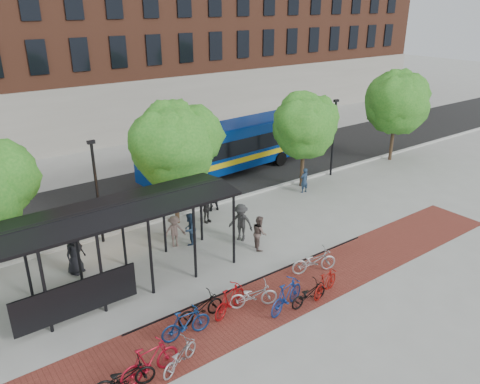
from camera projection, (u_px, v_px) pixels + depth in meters
ground at (260, 230)px, 24.13m from camera, size 160.00×160.00×0.00m
asphalt_street at (183, 184)px, 30.09m from camera, size 160.00×8.00×0.01m
curb at (217, 204)px, 27.09m from camera, size 160.00×0.25×0.12m
brick_strip at (298, 287)px, 19.30m from camera, size 24.00×3.00×0.01m
bike_rack_rail at (260, 287)px, 19.26m from camera, size 12.00×0.05×0.95m
building_brick at (175, 12)px, 45.21m from camera, size 55.00×14.00×20.00m
bus_shelter at (106, 221)px, 18.17m from camera, size 10.60×3.07×3.60m
tree_b at (174, 141)px, 23.34m from camera, size 5.15×4.20×6.47m
tree_c at (305, 123)px, 28.43m from camera, size 4.66×3.80×5.92m
tree_d at (397, 99)px, 33.23m from camera, size 5.39×4.40×6.55m
lamp_post_left at (97, 189)px, 21.93m from camera, size 0.35×0.20×5.12m
lamp_post_right at (334, 136)px, 30.72m from camera, size 0.35×0.20×5.12m
bus at (225, 146)px, 31.42m from camera, size 12.53×3.63×3.34m
bike_0 at (124, 377)px, 13.98m from camera, size 1.99×0.96×1.00m
bike_1 at (150, 361)px, 14.45m from camera, size 2.09×0.73×1.24m
bike_2 at (180, 356)px, 14.90m from camera, size 1.79×1.22×0.89m
bike_3 at (186, 323)px, 16.23m from camera, size 1.91×0.67×1.12m
bike_4 at (200, 308)px, 17.13m from camera, size 1.96×0.75×1.02m
bike_5 at (230, 300)px, 17.51m from camera, size 1.96×1.14×1.14m
bike_6 at (253, 295)px, 17.89m from camera, size 2.02×1.36×1.00m
bike_7 at (286, 296)px, 17.68m from camera, size 2.12×1.10×1.23m
bike_8 at (309, 294)px, 18.06m from camera, size 1.74×0.61×0.91m
bike_9 at (325, 283)px, 18.63m from camera, size 1.83×0.96×1.06m
bike_10 at (314, 261)px, 20.18m from camera, size 2.17×1.35×1.07m
pedestrian_0 at (74, 252)px, 19.97m from camera, size 1.15×1.03×1.97m
pedestrian_2 at (190, 229)px, 22.42m from camera, size 0.99×0.94×1.61m
pedestrian_3 at (175, 231)px, 22.22m from camera, size 1.13×0.81×1.59m
pedestrian_4 at (206, 209)px, 24.65m from camera, size 0.99×0.56×1.60m
pedestrian_5 at (213, 196)px, 26.09m from camera, size 1.68×0.79×1.74m
pedestrian_7 at (304, 180)px, 28.58m from camera, size 0.58×0.38×1.57m
pedestrian_8 at (260, 233)px, 22.00m from camera, size 0.93×1.01×1.68m
pedestrian_9 at (241, 222)px, 22.75m from camera, size 1.26×1.42×1.91m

